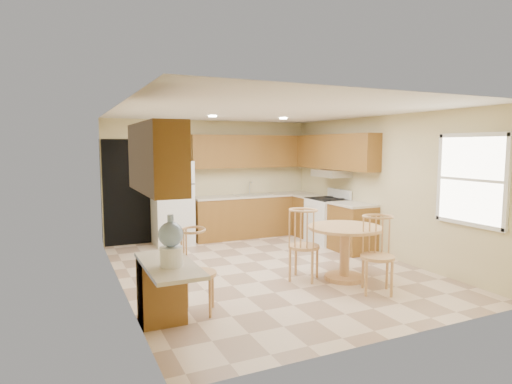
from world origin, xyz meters
name	(u,v)px	position (x,y,z in m)	size (l,w,h in m)	color
floor	(269,269)	(0.00, 0.00, 0.00)	(5.50, 5.50, 0.00)	beige
ceiling	(269,111)	(0.00, 0.00, 2.50)	(4.50, 5.50, 0.02)	white
wall_back	(212,179)	(0.00, 2.75, 1.25)	(4.50, 0.02, 2.50)	beige
wall_front	(393,219)	(0.00, -2.75, 1.25)	(4.50, 0.02, 2.50)	beige
wall_left	(120,199)	(-2.25, 0.00, 1.25)	(0.02, 5.50, 2.50)	beige
wall_right	(381,186)	(2.25, 0.00, 1.25)	(0.02, 5.50, 2.50)	beige
doorway	(128,192)	(-1.75, 2.73, 1.05)	(0.90, 0.02, 2.10)	black
base_cab_back	(254,216)	(0.88, 2.45, 0.43)	(2.75, 0.60, 0.87)	brown
counter_back	(254,196)	(0.88, 2.45, 0.89)	(2.75, 0.63, 0.04)	beige
base_cab_right_a	(311,217)	(1.95, 1.85, 0.43)	(0.60, 0.59, 0.87)	brown
counter_right_a	(311,196)	(1.95, 1.85, 0.89)	(0.63, 0.59, 0.04)	beige
base_cab_right_b	(352,228)	(1.95, 0.40, 0.43)	(0.60, 0.80, 0.87)	brown
counter_right_b	(353,204)	(1.95, 0.40, 0.89)	(0.63, 0.80, 0.04)	beige
upper_cab_back	(252,151)	(0.88, 2.58, 1.85)	(2.75, 0.33, 0.70)	brown
upper_cab_right	(335,152)	(2.08, 1.21, 1.85)	(0.33, 2.42, 0.70)	brown
upper_cab_left	(156,158)	(-2.08, -1.60, 1.85)	(0.33, 1.40, 0.70)	brown
sink	(253,195)	(0.85, 2.45, 0.91)	(0.78, 0.44, 0.01)	silver
range_hood	(331,173)	(2.00, 1.18, 1.42)	(0.50, 0.76, 0.14)	silver
desk_pedestal	(162,290)	(-2.00, -1.32, 0.36)	(0.48, 0.42, 0.72)	brown
desk_top	(169,265)	(-2.00, -1.70, 0.75)	(0.50, 1.20, 0.04)	beige
window	(471,180)	(2.23, -1.85, 1.50)	(0.06, 1.12, 1.30)	white
can_light_a	(213,116)	(-0.50, 1.20, 2.48)	(0.14, 0.14, 0.02)	white
can_light_b	(283,118)	(0.90, 1.20, 2.48)	(0.14, 0.14, 0.02)	white
refrigerator	(172,203)	(-0.95, 2.40, 0.84)	(0.74, 0.72, 1.68)	white
stove	(327,220)	(1.92, 1.18, 0.47)	(0.65, 0.76, 1.09)	white
dining_table	(345,245)	(0.79, -0.93, 0.52)	(1.08, 1.08, 0.80)	tan
chair_table_a	(308,238)	(0.24, -0.78, 0.64)	(0.46, 0.57, 1.05)	tan
chair_table_b	(383,248)	(0.84, -1.68, 0.63)	(0.46, 0.53, 1.03)	tan
chair_desk	(200,265)	(-1.55, -1.33, 0.61)	(0.44, 0.57, 0.99)	tan
water_crock	(171,243)	(-2.00, -1.82, 1.00)	(0.25, 0.25, 0.52)	white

